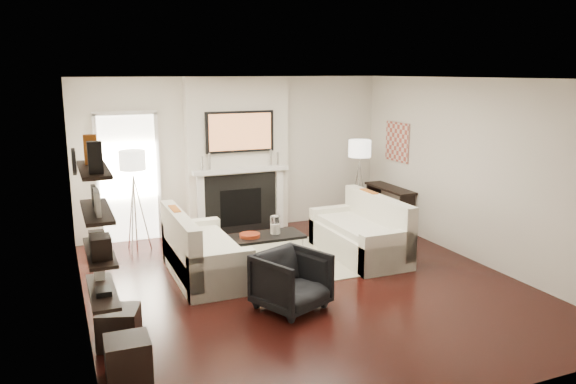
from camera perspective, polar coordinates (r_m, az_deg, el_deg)
name	(u,v)px	position (r m, az deg, el deg)	size (l,w,h in m)	color
room_envelope	(306,186)	(7.19, 1.85, 0.63)	(6.00, 6.00, 6.00)	black
chimney_breast	(238,155)	(9.83, -5.15, 3.72)	(1.80, 0.25, 2.70)	silver
fireplace_surround	(241,203)	(9.86, -4.82, -1.16)	(1.30, 0.02, 1.04)	black
firebox	(241,207)	(9.87, -4.80, -1.56)	(0.75, 0.02, 0.65)	black
mantel_pilaster_l	(201,206)	(9.64, -8.84, -1.40)	(0.12, 0.08, 1.10)	white
mantel_pilaster_r	(279,199)	(10.07, -0.87, -0.67)	(0.12, 0.08, 1.10)	white
mantel_shelf	(241,170)	(9.70, -4.79, 2.23)	(1.70, 0.18, 0.07)	white
tv_body	(240,132)	(9.63, -4.91, 6.12)	(1.20, 0.06, 0.70)	black
tv_screen	(241,132)	(9.60, -4.85, 6.11)	(1.10, 0.01, 0.62)	#BF723F
candlestick_l_tall	(209,161)	(9.52, -7.98, 3.10)	(0.04, 0.04, 0.30)	silver
candlestick_l_short	(202,164)	(9.50, -8.73, 2.87)	(0.04, 0.04, 0.24)	silver
candlestick_r_tall	(271,158)	(9.86, -1.78, 3.52)	(0.04, 0.04, 0.30)	silver
candlestick_r_short	(277,159)	(9.91, -1.08, 3.39)	(0.04, 0.04, 0.24)	silver
hallway_panel	(129,179)	(9.60, -15.89, 1.28)	(0.90, 0.02, 2.10)	white
door_trim_l	(98,181)	(9.54, -18.73, 1.03)	(0.06, 0.06, 2.16)	white
door_trim_r	(158,177)	(9.65, -13.05, 1.48)	(0.06, 0.06, 2.16)	white
door_trim_top	(125,113)	(9.44, -16.25, 7.70)	(1.02, 0.06, 0.06)	white
rug	(285,261)	(8.45, -0.31, -7.04)	(2.60, 2.00, 0.01)	#B4AF93
loveseat_left_base	(205,262)	(7.88, -8.39, -7.05)	(0.85, 1.80, 0.42)	silver
loveseat_left_back	(180,243)	(7.71, -10.88, -5.10)	(0.18, 1.80, 0.80)	silver
loveseat_left_arm_n	(222,275)	(7.11, -6.75, -8.38)	(0.85, 0.18, 0.60)	silver
loveseat_left_arm_s	(192,240)	(8.60, -9.77, -4.81)	(0.85, 0.18, 0.60)	silver
loveseat_left_cushion	(208,244)	(7.81, -8.09, -5.21)	(0.63, 1.44, 0.10)	silver
pillow_left_orange	(175,223)	(7.94, -11.39, -3.09)	(0.10, 0.42, 0.42)	#A75314
pillow_left_charcoal	(185,235)	(7.38, -10.45, -4.31)	(0.10, 0.40, 0.40)	black
loveseat_right_base	(359,243)	(8.70, 7.18, -5.15)	(0.85, 1.80, 0.42)	silver
loveseat_right_back	(378,221)	(8.78, 9.14, -2.90)	(0.18, 1.80, 0.80)	silver
loveseat_right_arm_n	(388,253)	(8.02, 10.09, -6.09)	(0.85, 0.18, 0.60)	silver
loveseat_right_arm_s	(334,224)	(9.36, 4.73, -3.28)	(0.85, 0.18, 0.60)	silver
loveseat_right_cushion	(356,227)	(8.61, 6.94, -3.54)	(0.63, 1.44, 0.10)	silver
pillow_right_orange	(368,204)	(8.98, 8.17, -1.19)	(0.10, 0.42, 0.42)	#A75314
pillow_right_charcoal	(389,213)	(8.49, 10.25, -2.12)	(0.10, 0.40, 0.40)	black
coffee_table	(266,236)	(8.31, -2.26, -4.53)	(1.10, 0.55, 0.04)	black
coffee_leg_nw	(238,259)	(8.02, -5.06, -6.76)	(0.02, 0.02, 0.38)	silver
coffee_leg_ne	(303,250)	(8.36, 1.51, -5.92)	(0.02, 0.02, 0.38)	silver
coffee_leg_sw	(229,250)	(8.42, -5.98, -5.85)	(0.02, 0.02, 0.38)	silver
coffee_leg_se	(291,242)	(8.75, 0.32, -5.10)	(0.02, 0.02, 0.38)	silver
hurricane_glass	(275,225)	(8.32, -1.30, -3.36)	(0.15, 0.15, 0.27)	white
hurricane_candle	(275,229)	(8.34, -1.30, -3.79)	(0.10, 0.10, 0.15)	white
copper_bowl	(250,235)	(8.22, -3.90, -4.41)	(0.30, 0.30, 0.05)	#C44220
armchair	(291,278)	(6.74, 0.36, -8.76)	(0.74, 0.69, 0.76)	black
lamp_left_post	(135,214)	(9.11, -15.25, -2.16)	(0.02, 0.02, 1.20)	silver
lamp_left_shade	(132,160)	(8.94, -15.55, 3.13)	(0.40, 0.40, 0.30)	white
lamp_left_leg_a	(143,213)	(9.12, -14.56, -2.10)	(0.02, 0.02, 1.25)	silver
lamp_left_leg_b	(131,213)	(9.19, -15.67, -2.05)	(0.02, 0.02, 1.25)	silver
lamp_left_leg_c	(133,216)	(9.01, -15.51, -2.33)	(0.02, 0.02, 1.25)	silver
lamp_right_post	(358,195)	(10.18, 7.17, -0.33)	(0.02, 0.02, 1.20)	silver
lamp_right_shade	(360,148)	(10.03, 7.30, 4.41)	(0.40, 0.40, 0.30)	white
lamp_right_leg_a	(364,195)	(10.23, 7.71, -0.28)	(0.02, 0.02, 1.25)	silver
lamp_right_leg_b	(353,194)	(10.23, 6.64, -0.25)	(0.02, 0.02, 1.25)	silver
lamp_right_leg_c	(358,197)	(10.07, 7.17, -0.47)	(0.02, 0.02, 1.25)	silver
console_top	(390,188)	(10.24, 10.33, 0.38)	(0.35, 1.20, 0.04)	black
console_leg_n	(407,216)	(9.88, 11.97, -2.35)	(0.30, 0.04, 0.71)	black
console_leg_s	(373,202)	(10.77, 8.66, -1.02)	(0.30, 0.04, 0.71)	black
wall_art	(397,142)	(10.25, 11.05, 5.01)	(0.03, 0.70, 0.70)	#B5715A
shelf_bottom	(103,292)	(5.80, -18.32, -9.58)	(0.25, 1.00, 0.04)	black
shelf_lower	(100,252)	(5.66, -18.59, -5.81)	(0.25, 1.00, 0.04)	black
shelf_upper	(97,211)	(5.56, -18.87, -1.88)	(0.25, 1.00, 0.04)	black
shelf_top	(94,169)	(5.48, -19.15, 2.18)	(0.25, 1.00, 0.04)	black
decor_magfile_a	(95,158)	(5.13, -19.01, 3.33)	(0.12, 0.10, 0.28)	black
decor_magfile_b	(91,150)	(5.67, -19.42, 4.09)	(0.12, 0.10, 0.28)	#A75314
decor_frame_a	(97,202)	(5.36, -18.82, -0.99)	(0.04, 0.30, 0.22)	white
decor_frame_b	(94,195)	(5.76, -19.11, -0.32)	(0.04, 0.22, 0.18)	black
decor_wine_rack	(101,247)	(5.42, -18.49, -5.30)	(0.18, 0.25, 0.20)	black
decor_box_small	(97,237)	(5.91, -18.85, -4.31)	(0.15, 0.12, 0.12)	black
decor_books	(103,291)	(5.68, -18.26, -9.56)	(0.14, 0.20, 0.05)	black
decor_box_tall	(99,271)	(6.05, -18.64, -7.59)	(0.10, 0.10, 0.18)	white
clock_rim	(74,162)	(7.38, -20.93, 2.90)	(0.34, 0.34, 0.04)	black
clock_face	(76,162)	(7.38, -20.74, 2.91)	(0.29, 0.29, 0.01)	white
ottoman_near	(119,327)	(6.21, -16.78, -13.00)	(0.40, 0.40, 0.40)	black
ottoman_far	(128,359)	(5.57, -15.93, -15.99)	(0.40, 0.40, 0.40)	black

